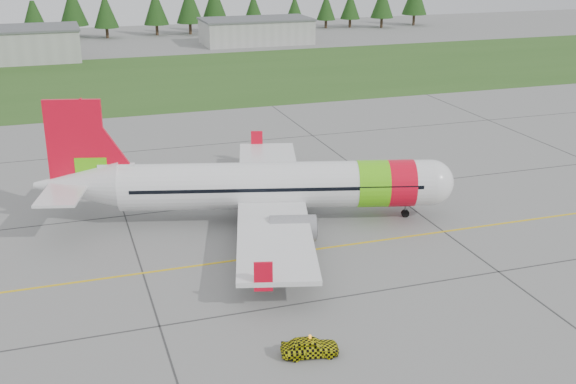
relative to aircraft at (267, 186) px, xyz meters
name	(u,v)px	position (x,y,z in m)	size (l,w,h in m)	color
ground	(375,292)	(3.28, -15.21, -3.13)	(320.00, 320.00, 0.00)	gray
aircraft	(267,186)	(0.00, 0.00, 0.00)	(35.16, 33.13, 10.86)	white
follow_me_car	(310,330)	(-3.77, -21.34, -1.41)	(1.38, 1.17, 3.44)	yellow
service_van	(63,118)	(-15.76, 33.38, -0.70)	(1.70, 1.60, 4.87)	white
grass_strip	(174,79)	(3.28, 66.79, -3.12)	(320.00, 50.00, 0.03)	#30561E
taxi_guideline	(333,247)	(3.28, -7.21, -3.12)	(120.00, 0.25, 0.02)	gold
hangar_east	(256,32)	(28.28, 102.79, -0.53)	(24.00, 12.00, 5.20)	#A8A8A3
treeline	(132,15)	(3.28, 122.79, 1.87)	(160.00, 8.00, 10.00)	#1C3F14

